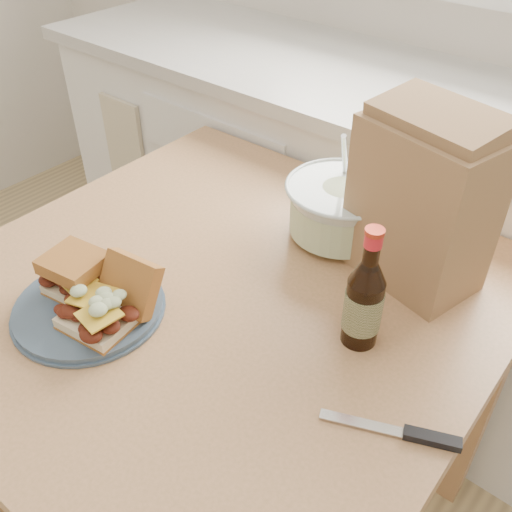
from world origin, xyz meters
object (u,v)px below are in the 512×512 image
Objects in this scene: dining_table at (221,331)px; beer_bottle at (364,301)px; paper_bag at (422,206)px; coleslaw_bowl at (341,211)px; plate at (89,308)px.

beer_bottle reaches higher than dining_table.
dining_table is 0.45m from paper_bag.
paper_bag is at bearing 45.37° from dining_table.
dining_table is at bearing -178.22° from beer_bottle.
beer_bottle is at bearing 9.80° from dining_table.
coleslaw_bowl is at bearing 72.80° from dining_table.
paper_bag is (0.17, -0.02, 0.09)m from coleslaw_bowl.
coleslaw_bowl is 0.19m from paper_bag.
coleslaw_bowl is 0.30m from beer_bottle.
paper_bag is (0.38, 0.46, 0.14)m from plate.
dining_table is 0.34m from coleslaw_bowl.
plate is (-0.13, -0.20, 0.13)m from dining_table.
coleslaw_bowl is at bearing -172.08° from paper_bag.
paper_bag is at bearing 86.57° from beer_bottle.
dining_table is at bearing 56.65° from plate.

